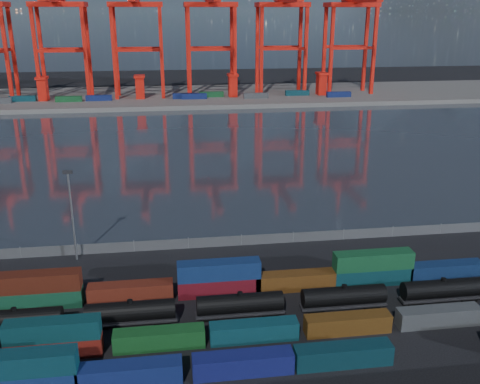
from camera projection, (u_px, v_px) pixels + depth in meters
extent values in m
plane|color=black|center=(269.00, 327.00, 74.95)|extent=(700.00, 700.00, 0.00)
plane|color=#272E38|center=(208.00, 148.00, 173.44)|extent=(700.00, 700.00, 0.00)
cube|color=#514F4C|center=(191.00, 96.00, 271.61)|extent=(700.00, 70.00, 2.00)
cube|color=navy|center=(24.00, 383.00, 61.75)|extent=(12.35, 2.51, 2.68)
cube|color=#0C3540|center=(21.00, 363.00, 60.89)|extent=(12.35, 2.51, 2.68)
cube|color=navy|center=(130.00, 373.00, 63.32)|extent=(12.35, 2.51, 2.68)
cube|color=navy|center=(243.00, 364.00, 65.09)|extent=(12.35, 2.51, 2.68)
cube|color=#0B2E39|center=(343.00, 355.00, 66.74)|extent=(12.35, 2.51, 2.68)
cube|color=maroon|center=(55.00, 347.00, 68.42)|extent=(11.95, 2.43, 2.59)
cube|color=#0B373D|center=(52.00, 329.00, 67.59)|extent=(11.95, 2.43, 2.59)
cube|color=#154F1F|center=(159.00, 339.00, 70.16)|extent=(11.95, 2.43, 2.59)
cube|color=#0D3D47|center=(254.00, 331.00, 71.80)|extent=(11.95, 2.43, 2.59)
cube|color=#583611|center=(348.00, 324.00, 73.51)|extent=(11.95, 2.43, 2.59)
cube|color=#424647|center=(439.00, 316.00, 75.24)|extent=(11.95, 2.43, 2.59)
cube|color=#134A2F|center=(39.00, 298.00, 79.82)|extent=(12.86, 2.62, 2.79)
cube|color=#4E1B0F|center=(36.00, 282.00, 78.93)|extent=(12.86, 2.62, 2.79)
cube|color=maroon|center=(131.00, 292.00, 81.59)|extent=(12.86, 2.62, 2.79)
cube|color=maroon|center=(219.00, 286.00, 83.36)|extent=(12.86, 2.62, 2.79)
cube|color=navy|center=(219.00, 270.00, 82.47)|extent=(12.86, 2.62, 2.79)
cube|color=#5C3512|center=(294.00, 281.00, 84.94)|extent=(12.86, 2.62, 2.79)
cube|color=#0C3840|center=(372.00, 276.00, 86.62)|extent=(12.86, 2.62, 2.79)
cube|color=#16532C|center=(373.00, 260.00, 85.72)|extent=(12.86, 2.62, 2.79)
cube|color=navy|center=(444.00, 271.00, 88.25)|extent=(12.86, 2.62, 2.79)
cylinder|color=black|center=(15.00, 319.00, 72.85)|extent=(12.46, 2.78, 2.78)
cylinder|color=black|center=(14.00, 310.00, 72.36)|extent=(0.77, 0.77, 0.48)
cube|color=black|center=(17.00, 329.00, 73.34)|extent=(12.94, 1.92, 0.38)
cube|color=black|center=(50.00, 329.00, 74.03)|extent=(2.40, 1.73, 0.58)
cylinder|color=black|center=(131.00, 311.00, 74.87)|extent=(12.46, 2.78, 2.78)
cylinder|color=black|center=(130.00, 301.00, 74.38)|extent=(0.77, 0.77, 0.48)
cube|color=black|center=(131.00, 321.00, 75.36)|extent=(12.94, 1.92, 0.38)
cube|color=black|center=(100.00, 325.00, 74.92)|extent=(2.40, 1.73, 0.58)
cube|color=black|center=(162.00, 321.00, 76.05)|extent=(2.40, 1.73, 0.58)
cylinder|color=black|center=(240.00, 303.00, 76.89)|extent=(12.46, 2.78, 2.78)
cylinder|color=black|center=(240.00, 294.00, 76.40)|extent=(0.77, 0.77, 0.48)
cube|color=black|center=(240.00, 312.00, 77.39)|extent=(12.94, 1.92, 0.38)
cube|color=black|center=(210.00, 317.00, 76.95)|extent=(2.40, 1.73, 0.58)
cube|color=black|center=(269.00, 313.00, 78.07)|extent=(2.40, 1.73, 0.58)
cylinder|color=black|center=(344.00, 296.00, 78.92)|extent=(12.46, 2.78, 2.78)
cylinder|color=black|center=(344.00, 286.00, 78.42)|extent=(0.77, 0.77, 0.48)
cube|color=black|center=(343.00, 305.00, 79.41)|extent=(12.94, 1.92, 0.38)
cube|color=black|center=(315.00, 309.00, 78.97)|extent=(2.40, 1.73, 0.58)
cube|color=black|center=(371.00, 305.00, 80.09)|extent=(2.40, 1.73, 0.58)
cylinder|color=black|center=(442.00, 289.00, 80.94)|extent=(12.46, 2.78, 2.78)
cylinder|color=black|center=(444.00, 280.00, 80.44)|extent=(0.77, 0.77, 0.48)
cube|color=black|center=(441.00, 298.00, 81.43)|extent=(12.94, 1.92, 0.38)
cube|color=black|center=(414.00, 302.00, 80.99)|extent=(2.40, 1.73, 0.58)
cube|color=black|center=(467.00, 298.00, 82.12)|extent=(2.40, 1.73, 0.58)
cube|color=#595B5E|center=(241.00, 240.00, 100.90)|extent=(160.00, 0.06, 2.00)
cylinder|color=slate|center=(21.00, 252.00, 95.65)|extent=(0.12, 0.12, 2.20)
cylinder|color=slate|center=(78.00, 249.00, 96.95)|extent=(0.12, 0.12, 2.20)
cylinder|color=slate|center=(134.00, 246.00, 98.26)|extent=(0.12, 0.12, 2.20)
cylinder|color=slate|center=(188.00, 243.00, 99.56)|extent=(0.12, 0.12, 2.20)
cylinder|color=slate|center=(241.00, 240.00, 100.86)|extent=(0.12, 0.12, 2.20)
cylinder|color=slate|center=(293.00, 237.00, 102.17)|extent=(0.12, 0.12, 2.20)
cylinder|color=slate|center=(344.00, 234.00, 103.47)|extent=(0.12, 0.12, 2.20)
cylinder|color=slate|center=(393.00, 231.00, 104.78)|extent=(0.12, 0.12, 2.20)
cylinder|color=slate|center=(441.00, 229.00, 106.08)|extent=(0.12, 0.12, 2.20)
cylinder|color=slate|center=(73.00, 218.00, 92.86)|extent=(0.36, 0.36, 16.00)
cube|color=black|center=(68.00, 172.00, 90.19)|extent=(1.60, 0.40, 0.60)
cube|color=red|center=(7.00, 56.00, 243.41)|extent=(1.60, 1.60, 45.05)
cube|color=red|center=(14.00, 54.00, 254.68)|extent=(1.60, 1.60, 45.05)
cube|color=red|center=(36.00, 56.00, 245.10)|extent=(1.60, 1.60, 45.05)
cube|color=red|center=(42.00, 54.00, 256.37)|extent=(1.60, 1.60, 45.05)
cube|color=red|center=(86.00, 56.00, 247.98)|extent=(1.60, 1.60, 45.05)
cube|color=red|center=(89.00, 54.00, 259.25)|extent=(1.60, 1.60, 45.05)
cube|color=red|center=(61.00, 51.00, 245.82)|extent=(22.03, 1.40, 1.40)
cube|color=red|center=(65.00, 49.00, 257.09)|extent=(22.03, 1.40, 1.40)
cube|color=red|center=(58.00, 4.00, 244.94)|extent=(25.03, 14.02, 2.20)
cube|color=red|center=(114.00, 55.00, 249.67)|extent=(1.60, 1.60, 45.05)
cube|color=red|center=(116.00, 53.00, 260.94)|extent=(1.60, 1.60, 45.05)
cube|color=red|center=(162.00, 55.00, 252.54)|extent=(1.60, 1.60, 45.05)
cube|color=red|center=(162.00, 53.00, 263.81)|extent=(1.60, 1.60, 45.05)
cube|color=red|center=(138.00, 50.00, 250.38)|extent=(22.03, 1.40, 1.40)
cube|color=red|center=(139.00, 48.00, 261.65)|extent=(22.03, 1.40, 1.40)
cube|color=red|center=(136.00, 4.00, 249.50)|extent=(25.03, 14.02, 2.20)
cube|color=red|center=(189.00, 54.00, 254.24)|extent=(1.60, 1.60, 45.05)
cube|color=red|center=(188.00, 53.00, 265.50)|extent=(1.60, 1.60, 45.05)
cube|color=red|center=(235.00, 54.00, 257.11)|extent=(1.60, 1.60, 45.05)
cube|color=red|center=(232.00, 52.00, 268.38)|extent=(1.60, 1.60, 45.05)
cube|color=red|center=(212.00, 49.00, 254.95)|extent=(22.03, 1.40, 1.40)
cube|color=red|center=(210.00, 48.00, 266.22)|extent=(22.03, 1.40, 1.40)
cube|color=red|center=(210.00, 5.00, 254.07)|extent=(25.03, 14.02, 2.20)
cube|color=red|center=(212.00, 0.00, 242.16)|extent=(3.00, 48.06, 2.50)
cube|color=red|center=(261.00, 54.00, 258.80)|extent=(1.60, 1.60, 45.05)
cube|color=red|center=(257.00, 52.00, 270.07)|extent=(1.60, 1.60, 45.05)
cube|color=red|center=(306.00, 53.00, 261.67)|extent=(1.60, 1.60, 45.05)
cube|color=red|center=(300.00, 51.00, 272.94)|extent=(1.60, 1.60, 45.05)
cube|color=red|center=(284.00, 49.00, 259.51)|extent=(22.03, 1.40, 1.40)
cube|color=red|center=(279.00, 47.00, 270.78)|extent=(22.03, 1.40, 1.40)
cube|color=red|center=(282.00, 5.00, 258.64)|extent=(25.03, 14.02, 2.20)
cube|color=red|center=(288.00, 0.00, 246.72)|extent=(3.00, 48.06, 2.50)
cube|color=red|center=(331.00, 53.00, 263.37)|extent=(1.60, 1.60, 45.05)
cube|color=red|center=(324.00, 51.00, 274.64)|extent=(1.60, 1.60, 45.05)
cube|color=red|center=(374.00, 52.00, 266.24)|extent=(1.60, 1.60, 45.05)
cube|color=red|center=(365.00, 51.00, 277.51)|extent=(1.60, 1.60, 45.05)
cube|color=red|center=(353.00, 48.00, 264.08)|extent=(22.03, 1.40, 1.40)
cube|color=red|center=(345.00, 46.00, 275.35)|extent=(22.03, 1.40, 1.40)
cube|color=red|center=(352.00, 5.00, 263.20)|extent=(25.03, 14.02, 2.20)
cube|color=red|center=(361.00, 0.00, 251.29)|extent=(3.00, 48.06, 2.50)
cube|color=navy|center=(194.00, 96.00, 256.58)|extent=(12.00, 2.44, 2.60)
cube|color=navy|center=(339.00, 94.00, 262.28)|extent=(12.00, 2.44, 2.60)
cube|color=navy|center=(185.00, 96.00, 257.34)|extent=(12.00, 2.44, 2.60)
cube|color=#0C3842|center=(23.00, 99.00, 249.72)|extent=(12.00, 2.44, 2.60)
cube|color=#3F4244|center=(256.00, 96.00, 258.61)|extent=(12.00, 2.44, 2.60)
cube|color=#144C23|center=(69.00, 99.00, 248.51)|extent=(12.00, 2.44, 2.60)
cube|color=navy|center=(99.00, 98.00, 251.53)|extent=(12.00, 2.44, 2.60)
cube|color=#144C23|center=(211.00, 94.00, 262.22)|extent=(12.00, 2.44, 2.60)
cube|color=#0C3842|center=(297.00, 93.00, 267.22)|extent=(12.00, 2.44, 2.60)
cube|color=red|center=(43.00, 90.00, 251.17)|extent=(4.00, 6.00, 10.00)
cube|color=red|center=(42.00, 78.00, 249.40)|extent=(5.00, 7.00, 1.20)
cube|color=red|center=(140.00, 88.00, 257.04)|extent=(4.00, 6.00, 10.00)
cube|color=red|center=(139.00, 76.00, 255.27)|extent=(5.00, 7.00, 1.20)
cube|color=red|center=(233.00, 86.00, 262.91)|extent=(4.00, 6.00, 10.00)
cube|color=red|center=(233.00, 75.00, 261.14)|extent=(5.00, 7.00, 1.20)
cube|color=red|center=(321.00, 85.00, 268.78)|extent=(4.00, 6.00, 10.00)
cube|color=red|center=(322.00, 73.00, 267.01)|extent=(5.00, 7.00, 1.20)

